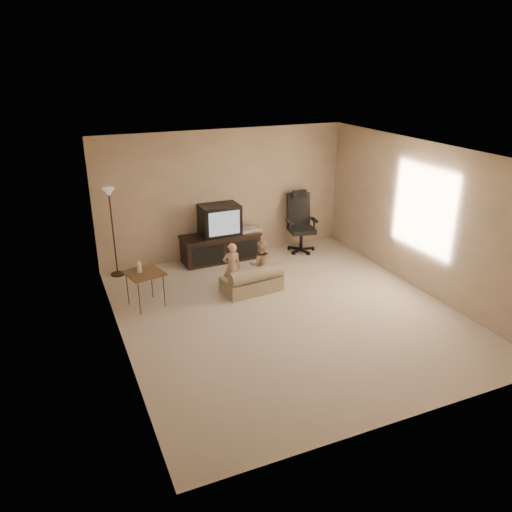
{
  "coord_description": "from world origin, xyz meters",
  "views": [
    {
      "loc": [
        -3.19,
        -6.19,
        3.72
      ],
      "look_at": [
        -0.26,
        0.6,
        0.78
      ],
      "focal_mm": 35.0,
      "sensor_mm": 36.0,
      "label": 1
    }
  ],
  "objects_px": {
    "child_sofa": "(253,281)",
    "toddler_left": "(232,267)",
    "toddler_right": "(260,264)",
    "side_table": "(144,273)",
    "floor_lamp": "(111,213)",
    "office_chair": "(300,230)",
    "tv_stand": "(221,237)"
  },
  "relations": [
    {
      "from": "side_table",
      "to": "toddler_left",
      "type": "height_order",
      "value": "toddler_left"
    },
    {
      "from": "office_chair",
      "to": "side_table",
      "type": "relative_size",
      "value": 1.54
    },
    {
      "from": "office_chair",
      "to": "toddler_left",
      "type": "height_order",
      "value": "office_chair"
    },
    {
      "from": "office_chair",
      "to": "toddler_left",
      "type": "xyz_separation_m",
      "value": [
        -1.97,
        -1.23,
        -0.02
      ]
    },
    {
      "from": "office_chair",
      "to": "toddler_right",
      "type": "relative_size",
      "value": 1.47
    },
    {
      "from": "side_table",
      "to": "toddler_right",
      "type": "height_order",
      "value": "toddler_right"
    },
    {
      "from": "side_table",
      "to": "toddler_left",
      "type": "relative_size",
      "value": 0.94
    },
    {
      "from": "side_table",
      "to": "child_sofa",
      "type": "bearing_deg",
      "value": -6.35
    },
    {
      "from": "side_table",
      "to": "toddler_left",
      "type": "xyz_separation_m",
      "value": [
        1.48,
        0.01,
        -0.14
      ]
    },
    {
      "from": "tv_stand",
      "to": "office_chair",
      "type": "xyz_separation_m",
      "value": [
        1.68,
        -0.15,
        -0.02
      ]
    },
    {
      "from": "child_sofa",
      "to": "toddler_left",
      "type": "height_order",
      "value": "toddler_left"
    },
    {
      "from": "child_sofa",
      "to": "toddler_left",
      "type": "relative_size",
      "value": 1.21
    },
    {
      "from": "office_chair",
      "to": "toddler_right",
      "type": "xyz_separation_m",
      "value": [
        -1.47,
        -1.29,
        -0.02
      ]
    },
    {
      "from": "tv_stand",
      "to": "floor_lamp",
      "type": "distance_m",
      "value": 2.13
    },
    {
      "from": "side_table",
      "to": "toddler_right",
      "type": "bearing_deg",
      "value": -1.38
    },
    {
      "from": "child_sofa",
      "to": "toddler_left",
      "type": "xyz_separation_m",
      "value": [
        -0.3,
        0.21,
        0.23
      ]
    },
    {
      "from": "side_table",
      "to": "floor_lamp",
      "type": "relative_size",
      "value": 0.49
    },
    {
      "from": "side_table",
      "to": "child_sofa",
      "type": "distance_m",
      "value": 1.83
    },
    {
      "from": "side_table",
      "to": "office_chair",
      "type": "bearing_deg",
      "value": 19.83
    },
    {
      "from": "toddler_right",
      "to": "toddler_left",
      "type": "bearing_deg",
      "value": 5.45
    },
    {
      "from": "floor_lamp",
      "to": "toddler_left",
      "type": "distance_m",
      "value": 2.36
    },
    {
      "from": "tv_stand",
      "to": "floor_lamp",
      "type": "height_order",
      "value": "floor_lamp"
    },
    {
      "from": "side_table",
      "to": "tv_stand",
      "type": "bearing_deg",
      "value": 38.14
    },
    {
      "from": "side_table",
      "to": "toddler_right",
      "type": "relative_size",
      "value": 0.95
    },
    {
      "from": "toddler_left",
      "to": "toddler_right",
      "type": "height_order",
      "value": "toddler_left"
    },
    {
      "from": "tv_stand",
      "to": "child_sofa",
      "type": "relative_size",
      "value": 1.53
    },
    {
      "from": "tv_stand",
      "to": "toddler_left",
      "type": "bearing_deg",
      "value": -102.82
    },
    {
      "from": "tv_stand",
      "to": "floor_lamp",
      "type": "xyz_separation_m",
      "value": [
        -2.0,
        0.06,
        0.73
      ]
    },
    {
      "from": "toddler_left",
      "to": "tv_stand",
      "type": "bearing_deg",
      "value": -91.81
    },
    {
      "from": "tv_stand",
      "to": "toddler_right",
      "type": "distance_m",
      "value": 1.46
    },
    {
      "from": "floor_lamp",
      "to": "tv_stand",
      "type": "bearing_deg",
      "value": -1.66
    },
    {
      "from": "tv_stand",
      "to": "toddler_right",
      "type": "height_order",
      "value": "tv_stand"
    }
  ]
}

